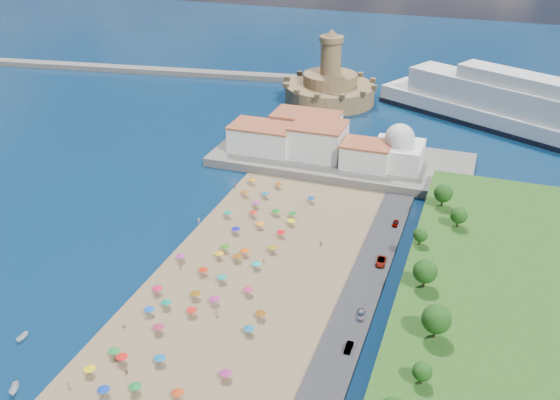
% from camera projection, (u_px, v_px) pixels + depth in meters
% --- Properties ---
extents(ground, '(700.00, 700.00, 0.00)m').
position_uv_depth(ground, '(234.00, 267.00, 162.02)').
color(ground, '#071938').
rests_on(ground, ground).
extents(terrace, '(90.00, 36.00, 3.00)m').
position_uv_depth(terrace, '(341.00, 160.00, 219.58)').
color(terrace, '#59544C').
rests_on(terrace, ground).
extents(jetty, '(18.00, 70.00, 2.40)m').
position_uv_depth(jetty, '(310.00, 121.00, 255.51)').
color(jetty, '#59544C').
rests_on(jetty, ground).
extents(breakwater, '(199.03, 34.77, 2.60)m').
position_uv_depth(breakwater, '(154.00, 71.00, 321.93)').
color(breakwater, '#59544C').
rests_on(breakwater, ground).
extents(waterfront_buildings, '(57.00, 29.00, 11.00)m').
position_uv_depth(waterfront_buildings, '(307.00, 138.00, 221.01)').
color(waterfront_buildings, silver).
rests_on(waterfront_buildings, terrace).
extents(domed_building, '(16.00, 16.00, 15.00)m').
position_uv_depth(domed_building, '(399.00, 150.00, 208.60)').
color(domed_building, silver).
rests_on(domed_building, terrace).
extents(fortress, '(40.00, 40.00, 32.40)m').
position_uv_depth(fortress, '(330.00, 87.00, 278.14)').
color(fortress, olive).
rests_on(fortress, ground).
extents(cruise_ship, '(124.42, 75.84, 28.32)m').
position_uv_depth(cruise_ship, '(528.00, 114.00, 242.22)').
color(cruise_ship, black).
rests_on(cruise_ship, ground).
extents(beach_parasols, '(31.10, 113.67, 2.20)m').
position_uv_depth(beach_parasols, '(211.00, 282.00, 152.27)').
color(beach_parasols, gray).
rests_on(beach_parasols, beach).
extents(beachgoers, '(38.44, 94.33, 1.89)m').
position_uv_depth(beachgoers, '(222.00, 273.00, 157.22)').
color(beachgoers, tan).
rests_on(beachgoers, beach).
extents(moored_boats, '(11.26, 17.13, 1.46)m').
position_uv_depth(moored_boats, '(18.00, 366.00, 128.07)').
color(moored_boats, white).
rests_on(moored_boats, ground).
extents(parked_cars, '(2.64, 60.40, 1.44)m').
position_uv_depth(parked_cars, '(375.00, 277.00, 155.53)').
color(parked_cars, gray).
rests_on(parked_cars, promenade).
extents(hillside_trees, '(12.95, 103.50, 7.79)m').
position_uv_depth(hillside_trees, '(425.00, 299.00, 132.46)').
color(hillside_trees, '#382314').
rests_on(hillside_trees, hillside).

